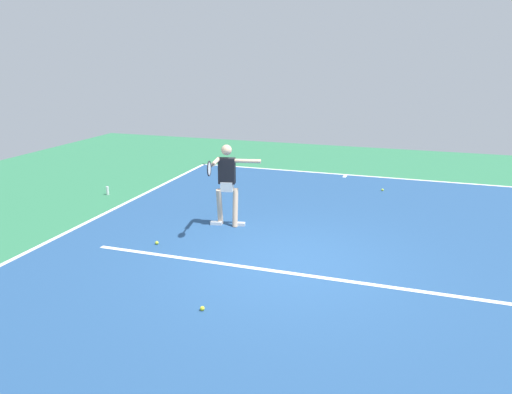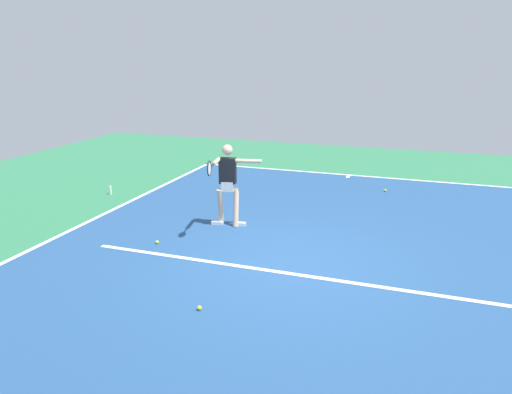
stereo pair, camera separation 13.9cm
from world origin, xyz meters
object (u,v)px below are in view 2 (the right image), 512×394
at_px(tennis_ball_near_service_line, 157,242).
at_px(tennis_player, 228,180).
at_px(tennis_ball_near_player, 385,190).
at_px(tennis_ball_far_corner, 199,308).
at_px(water_bottle, 110,190).

bearing_deg(tennis_ball_near_service_line, tennis_player, -122.53).
height_order(tennis_player, tennis_ball_near_player, tennis_player).
bearing_deg(tennis_player, tennis_ball_near_player, -138.59).
bearing_deg(tennis_player, tennis_ball_near_service_line, 46.11).
distance_m(tennis_ball_near_service_line, tennis_ball_far_corner, 2.71).
bearing_deg(tennis_player, water_bottle, -29.16).
bearing_deg(tennis_ball_near_player, water_bottle, 21.18).
xyz_separation_m(tennis_ball_near_player, tennis_ball_far_corner, (1.94, 7.19, 0.00)).
bearing_deg(tennis_ball_far_corner, water_bottle, -44.10).
xyz_separation_m(tennis_ball_near_service_line, water_bottle, (2.91, -2.61, 0.08)).
bearing_deg(water_bottle, tennis_player, 162.21).
relative_size(tennis_player, tennis_ball_near_service_line, 26.19).
distance_m(tennis_ball_near_player, tennis_ball_near_service_line, 6.44).
height_order(tennis_player, tennis_ball_near_service_line, tennis_player).
distance_m(tennis_ball_near_player, tennis_ball_far_corner, 7.45).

